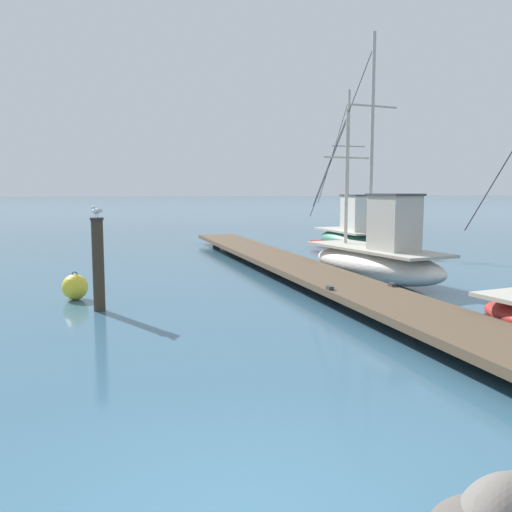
{
  "coord_description": "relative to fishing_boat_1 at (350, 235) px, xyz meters",
  "views": [
    {
      "loc": [
        -0.73,
        -4.09,
        2.76
      ],
      "look_at": [
        1.61,
        6.96,
        1.4
      ],
      "focal_mm": 39.61,
      "sensor_mm": 36.0,
      "label": 1
    }
  ],
  "objects": [
    {
      "name": "mooring_buoy",
      "position": [
        -10.74,
        -8.9,
        -0.41
      ],
      "size": [
        0.64,
        0.64,
        0.71
      ],
      "color": "yellow",
      "rests_on": "ground"
    },
    {
      "name": "perched_seagull",
      "position": [
        -10.06,
        -10.35,
        1.53
      ],
      "size": [
        0.25,
        0.36,
        0.26
      ],
      "color": "gold",
      "rests_on": "mooring_piling"
    },
    {
      "name": "mooring_piling",
      "position": [
        -10.07,
        -10.36,
        0.36
      ],
      "size": [
        0.3,
        0.3,
        2.11
      ],
      "color": "#3D3023",
      "rests_on": "ground"
    },
    {
      "name": "fishing_boat_2",
      "position": [
        -2.25,
        -7.88,
        0.02
      ],
      "size": [
        3.17,
        6.64,
        7.26
      ],
      "color": "silver",
      "rests_on": "ground"
    },
    {
      "name": "floating_dock",
      "position": [
        -4.44,
        -6.62,
        -0.37
      ],
      "size": [
        3.48,
        23.25,
        0.53
      ],
      "color": "brown",
      "rests_on": "ground"
    },
    {
      "name": "fishing_boat_1",
      "position": [
        0.0,
        0.0,
        0.0
      ],
      "size": [
        2.2,
        5.86,
        7.01
      ],
      "color": "#337556",
      "rests_on": "ground"
    }
  ]
}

